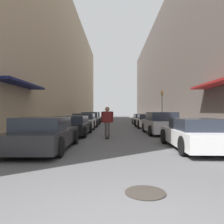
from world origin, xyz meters
name	(u,v)px	position (x,y,z in m)	size (l,w,h in m)	color
ground	(116,125)	(0.00, 21.48, 0.00)	(118.15, 118.15, 0.00)	#515154
curb_strip_left	(81,122)	(-4.71, 26.85, 0.06)	(1.80, 53.70, 0.12)	gray
curb_strip_right	(151,122)	(4.71, 26.85, 0.06)	(1.80, 53.70, 0.12)	gray
building_row_left	(59,63)	(-7.61, 26.85, 7.95)	(4.90, 53.70, 15.90)	tan
building_row_right	(173,68)	(7.61, 26.85, 7.24)	(4.90, 53.70, 14.47)	#564C47
parked_car_left_0	(45,134)	(-2.74, 5.63, 0.59)	(1.91, 4.42, 1.20)	#232326
parked_car_left_1	(73,126)	(-2.68, 10.71, 0.57)	(1.95, 4.46, 1.16)	black
parked_car_left_2	(85,121)	(-2.69, 15.85, 0.63)	(1.94, 4.56, 1.27)	silver
parked_car_left_3	(90,119)	(-2.80, 21.16, 0.66)	(1.98, 4.30, 1.37)	gray
parked_car_left_4	(94,118)	(-2.88, 26.10, 0.66)	(1.91, 4.25, 1.39)	gray
parked_car_right_0	(195,134)	(2.84, 5.90, 0.57)	(1.88, 4.39, 1.15)	silver
parked_car_right_1	(161,123)	(2.76, 11.62, 0.66)	(1.93, 4.49, 1.38)	#B7B7BC
parked_car_right_2	(148,121)	(2.73, 16.96, 0.58)	(1.97, 4.09, 1.17)	silver
parked_car_right_3	(142,119)	(2.85, 22.07, 0.58)	(1.98, 4.16, 1.19)	#B7B7BC
skateboarder	(107,119)	(-0.57, 9.21, 1.03)	(0.64, 0.78, 1.67)	black
manhole_cover	(145,193)	(0.34, 1.43, 0.01)	(0.70, 0.70, 0.02)	#332D28
traffic_light	(162,104)	(4.44, 18.93, 2.18)	(0.16, 0.22, 3.31)	#2D2D2D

